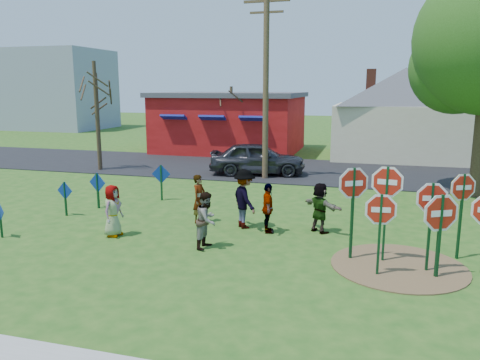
# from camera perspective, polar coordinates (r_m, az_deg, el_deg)

# --- Properties ---
(ground) EXTENTS (120.00, 120.00, 0.00)m
(ground) POSITION_cam_1_polar(r_m,az_deg,el_deg) (13.48, -1.06, -7.08)
(ground) COLOR #215016
(ground) RESTS_ON ground
(road) EXTENTS (120.00, 7.50, 0.04)m
(road) POSITION_cam_1_polar(r_m,az_deg,el_deg) (24.40, 6.78, 1.21)
(road) COLOR black
(road) RESTS_ON ground
(dirt_patch) EXTENTS (3.20, 3.20, 0.03)m
(dirt_patch) POSITION_cam_1_polar(r_m,az_deg,el_deg) (12.04, 18.75, -9.92)
(dirt_patch) COLOR brown
(dirt_patch) RESTS_ON ground
(red_building) EXTENTS (9.40, 7.69, 3.90)m
(red_building) POSITION_cam_1_polar(r_m,az_deg,el_deg) (31.69, -1.18, 7.13)
(red_building) COLOR maroon
(red_building) RESTS_ON ground
(cream_house) EXTENTS (9.40, 9.40, 6.50)m
(cream_house) POSITION_cam_1_polar(r_m,az_deg,el_deg) (30.32, 19.34, 8.14)
(cream_house) COLOR beige
(cream_house) RESTS_ON ground
(distant_building) EXTENTS (10.00, 8.00, 8.00)m
(distant_building) POSITION_cam_1_polar(r_m,az_deg,el_deg) (52.83, -21.48, 10.22)
(distant_building) COLOR #8C939E
(distant_building) RESTS_ON ground
(stop_sign_a) EXTENTS (0.96, 0.14, 2.03)m
(stop_sign_a) POSITION_cam_1_polar(r_m,az_deg,el_deg) (10.96, 16.75, -4.30)
(stop_sign_a) COLOR #103D1D
(stop_sign_a) RESTS_ON ground
(stop_sign_b) EXTENTS (1.02, 0.13, 2.52)m
(stop_sign_b) POSITION_cam_1_polar(r_m,az_deg,el_deg) (11.79, 17.46, -1.17)
(stop_sign_b) COLOR #103D1D
(stop_sign_b) RESTS_ON ground
(stop_sign_c) EXTENTS (0.95, 0.20, 2.25)m
(stop_sign_c) POSITION_cam_1_polar(r_m,az_deg,el_deg) (11.54, 22.28, -3.05)
(stop_sign_c) COLOR #103D1D
(stop_sign_c) RESTS_ON ground
(stop_sign_d) EXTENTS (0.84, 0.43, 2.30)m
(stop_sign_d) POSITION_cam_1_polar(r_m,az_deg,el_deg) (12.69, 25.49, -1.63)
(stop_sign_d) COLOR #103D1D
(stop_sign_d) RESTS_ON ground
(stop_sign_e) EXTENTS (1.03, 0.53, 2.08)m
(stop_sign_e) POSITION_cam_1_polar(r_m,az_deg,el_deg) (11.27, 23.26, -4.38)
(stop_sign_e) COLOR #103D1D
(stop_sign_e) RESTS_ON ground
(stop_sign_g) EXTENTS (0.94, 0.51, 2.47)m
(stop_sign_g) POSITION_cam_1_polar(r_m,az_deg,el_deg) (11.75, 13.63, -1.47)
(stop_sign_g) COLOR #103D1D
(stop_sign_g) RESTS_ON ground
(blue_diamond_a) EXTENTS (0.52, 0.26, 1.07)m
(blue_diamond_a) POSITION_cam_1_polar(r_m,az_deg,el_deg) (14.98, -27.22, -3.86)
(blue_diamond_a) COLOR #103D1D
(blue_diamond_a) RESTS_ON ground
(blue_diamond_b) EXTENTS (0.62, 0.09, 1.17)m
(blue_diamond_b) POSITION_cam_1_polar(r_m,az_deg,el_deg) (16.63, -20.55, -1.69)
(blue_diamond_b) COLOR #103D1D
(blue_diamond_b) RESTS_ON ground
(blue_diamond_c) EXTENTS (0.70, 0.14, 1.29)m
(blue_diamond_c) POSITION_cam_1_polar(r_m,az_deg,el_deg) (17.29, -16.97, -0.76)
(blue_diamond_c) COLOR #103D1D
(blue_diamond_c) RESTS_ON ground
(blue_diamond_d) EXTENTS (0.73, 0.11, 1.38)m
(blue_diamond_d) POSITION_cam_1_polar(r_m,az_deg,el_deg) (17.94, -9.58, 0.21)
(blue_diamond_d) COLOR #103D1D
(blue_diamond_d) RESTS_ON ground
(person_a) EXTENTS (0.53, 0.77, 1.51)m
(person_a) POSITION_cam_1_polar(r_m,az_deg,el_deg) (13.95, -15.25, -3.62)
(person_a) COLOR #435694
(person_a) RESTS_ON ground
(person_b) EXTENTS (0.47, 0.62, 1.54)m
(person_b) POSITION_cam_1_polar(r_m,az_deg,el_deg) (14.85, -4.98, -2.30)
(person_b) COLOR #277472
(person_b) RESTS_ON ground
(person_c) EXTENTS (0.65, 0.80, 1.53)m
(person_c) POSITION_cam_1_polar(r_m,az_deg,el_deg) (12.52, -4.06, -4.88)
(person_c) COLOR brown
(person_c) RESTS_ON ground
(person_d) EXTENTS (1.27, 1.33, 1.81)m
(person_d) POSITION_cam_1_polar(r_m,az_deg,el_deg) (14.21, 0.56, -2.31)
(person_d) COLOR #36353B
(person_d) RESTS_ON ground
(person_e) EXTENTS (0.59, 0.94, 1.48)m
(person_e) POSITION_cam_1_polar(r_m,az_deg,el_deg) (13.78, 3.42, -3.47)
(person_e) COLOR #50315A
(person_e) RESTS_ON ground
(person_f) EXTENTS (1.38, 1.19, 1.50)m
(person_f) POSITION_cam_1_polar(r_m,az_deg,el_deg) (14.00, 9.72, -3.34)
(person_f) COLOR #1B5530
(person_f) RESTS_ON ground
(suv) EXTENTS (4.89, 2.73, 1.57)m
(suv) POSITION_cam_1_polar(r_m,az_deg,el_deg) (22.90, 2.14, 2.67)
(suv) COLOR #333338
(suv) RESTS_ON road
(utility_pole) EXTENTS (2.09, 0.27, 8.52)m
(utility_pole) POSITION_cam_1_polar(r_m,az_deg,el_deg) (21.66, 3.17, 11.89)
(utility_pole) COLOR #4C3823
(utility_pole) RESTS_ON ground
(bare_tree_west) EXTENTS (1.80, 1.80, 5.53)m
(bare_tree_west) POSITION_cam_1_polar(r_m,az_deg,el_deg) (25.00, -17.15, 9.24)
(bare_tree_west) COLOR #382819
(bare_tree_west) RESTS_ON ground
(bare_tree_east) EXTENTS (1.80, 1.80, 4.29)m
(bare_tree_east) POSITION_cam_1_polar(r_m,az_deg,el_deg) (28.12, -1.07, 8.26)
(bare_tree_east) COLOR #382819
(bare_tree_east) RESTS_ON ground
(bare_tree_mid) EXTENTS (1.80, 1.80, 4.96)m
(bare_tree_mid) POSITION_cam_1_polar(r_m,az_deg,el_deg) (25.30, -17.01, 8.42)
(bare_tree_mid) COLOR #382819
(bare_tree_mid) RESTS_ON ground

